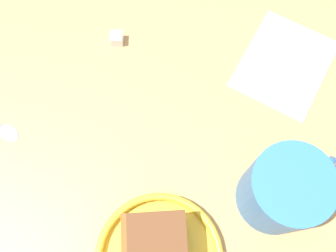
# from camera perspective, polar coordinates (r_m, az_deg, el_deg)

# --- Properties ---
(ground_plane) EXTENTS (1.33, 1.33, 0.03)m
(ground_plane) POSITION_cam_1_polar(r_m,az_deg,el_deg) (0.52, -1.67, -7.35)
(ground_plane) COLOR tan
(tea_mug) EXTENTS (0.11, 0.09, 0.10)m
(tea_mug) POSITION_cam_1_polar(r_m,az_deg,el_deg) (0.46, 16.43, -8.90)
(tea_mug) COLOR #3372BF
(tea_mug) RESTS_ON ground_plane
(folded_napkin) EXTENTS (0.14, 0.11, 0.01)m
(folded_napkin) POSITION_cam_1_polar(r_m,az_deg,el_deg) (0.57, 16.56, 8.63)
(folded_napkin) COLOR white
(folded_napkin) RESTS_ON ground_plane
(sugar_cube) EXTENTS (0.02, 0.02, 0.02)m
(sugar_cube) POSITION_cam_1_polar(r_m,az_deg,el_deg) (0.57, -7.42, 12.45)
(sugar_cube) COLOR white
(sugar_cube) RESTS_ON ground_plane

